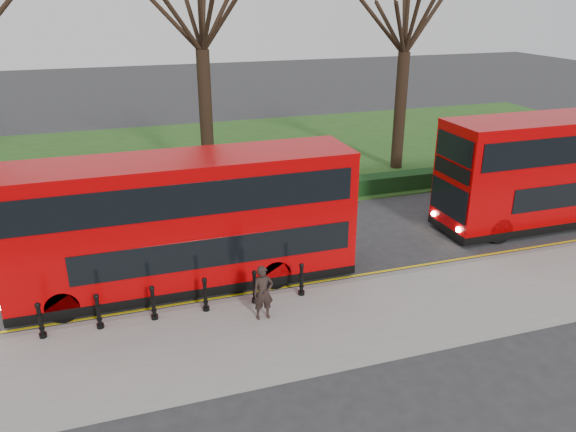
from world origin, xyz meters
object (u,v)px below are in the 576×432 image
object	(u,v)px
bus_lead	(185,224)
pedestrian	(263,293)
bus_rear	(569,169)
bollard_row	(180,299)

from	to	relation	value
bus_lead	pedestrian	bearing A→B (deg)	-59.78
bus_rear	pedestrian	xyz separation A→B (m)	(-13.64, -3.59, -1.24)
bollard_row	bus_rear	size ratio (longest dim) A/B	0.68
bollard_row	pedestrian	distance (m)	2.40
bollard_row	bus_lead	world-z (taller)	bus_lead
bollard_row	bus_rear	xyz separation A→B (m)	(15.84, 2.69, 1.53)
bollard_row	bus_lead	distance (m)	2.52
bollard_row	bus_rear	distance (m)	16.14
bollard_row	pedestrian	size ratio (longest dim) A/B	4.68
bus_rear	pedestrian	world-z (taller)	bus_rear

